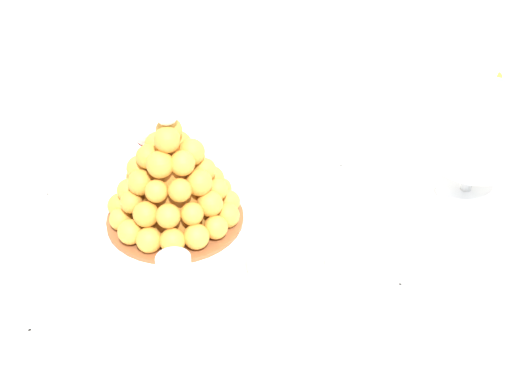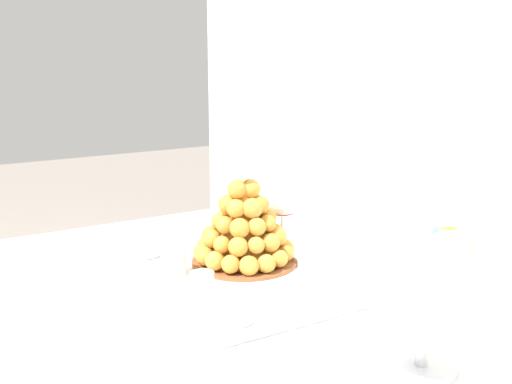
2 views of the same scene
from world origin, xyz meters
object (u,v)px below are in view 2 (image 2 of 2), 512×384
croquembouche (244,227)px  dessert_cup_centre (202,286)px  macaron_goblet (427,281)px  dessert_cup_left (148,245)px  serving_tray (227,277)px  wine_glass (282,204)px  dessert_cup_mid_left (174,263)px  dessert_cup_mid_right (235,308)px

croquembouche → dessert_cup_centre: bearing=-53.2°
macaron_goblet → dessert_cup_centre: bearing=-157.5°
dessert_cup_left → serving_tray: bearing=24.2°
croquembouche → dessert_cup_left: bearing=-133.6°
dessert_cup_left → wine_glass: (0.13, 0.30, 0.09)m
croquembouche → dessert_cup_mid_left: (-0.01, -0.17, -0.06)m
serving_tray → dessert_cup_centre: dessert_cup_centre is taller
dessert_cup_mid_left → wine_glass: bearing=93.2°
dessert_cup_left → macaron_goblet: (0.72, 0.18, 0.11)m
dessert_cup_centre → wine_glass: bearing=118.1°
wine_glass → serving_tray: bearing=-67.4°
dessert_cup_left → wine_glass: size_ratio=0.33×
dessert_cup_mid_left → macaron_goblet: macaron_goblet is taller
croquembouche → macaron_goblet: (0.56, 0.00, 0.05)m
dessert_cup_centre → wine_glass: 0.35m
dessert_cup_left → dessert_cup_centre: dessert_cup_left is taller
dessert_cup_left → dessert_cup_mid_right: size_ratio=0.91×
dessert_cup_left → croquembouche: bearing=46.4°
dessert_cup_mid_right → serving_tray: bearing=155.1°
serving_tray → dessert_cup_mid_left: bearing=-123.9°
dessert_cup_mid_left → croquembouche: bearing=85.9°
serving_tray → dessert_cup_mid_left: dessert_cup_mid_left is taller
dessert_cup_mid_left → dessert_cup_mid_right: 0.28m
serving_tray → dessert_cup_left: 0.24m
dessert_cup_centre → wine_glass: wine_glass is taller
dessert_cup_mid_left → wine_glass: 0.31m
macaron_goblet → dessert_cup_left: bearing=-166.3°
serving_tray → dessert_cup_centre: 0.13m
dessert_cup_centre → wine_glass: (-0.16, 0.30, 0.10)m
dessert_cup_mid_right → wine_glass: bearing=134.8°
dessert_cup_left → dessert_cup_mid_left: (0.15, 0.00, 0.00)m
croquembouche → macaron_goblet: size_ratio=0.98×
dessert_cup_centre → dessert_cup_mid_right: size_ratio=0.81×
serving_tray → dessert_cup_mid_right: dessert_cup_mid_right is taller
croquembouche → dessert_cup_left: size_ratio=4.28×
croquembouche → dessert_cup_left: (-0.16, -0.17, -0.06)m
serving_tray → dessert_cup_mid_right: (0.21, -0.10, 0.03)m
serving_tray → dessert_cup_left: size_ratio=10.03×
dessert_cup_mid_right → wine_glass: (-0.30, 0.30, 0.09)m
croquembouche → wine_glass: croquembouche is taller
serving_tray → macaron_goblet: 0.53m
dessert_cup_mid_left → wine_glass: wine_glass is taller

